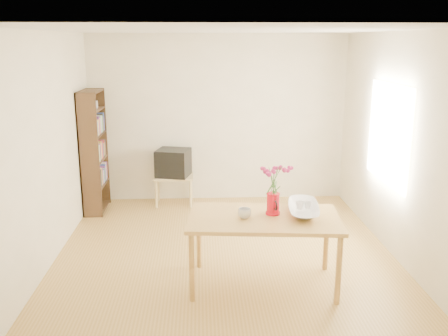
{
  "coord_description": "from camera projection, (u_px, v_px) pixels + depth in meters",
  "views": [
    {
      "loc": [
        -0.29,
        -5.51,
        2.49
      ],
      "look_at": [
        0.0,
        0.3,
        1.0
      ],
      "focal_mm": 40.0,
      "sensor_mm": 36.0,
      "label": 1
    }
  ],
  "objects": [
    {
      "name": "bookshelf",
      "position": [
        94.0,
        156.0,
        7.36
      ],
      "size": [
        0.28,
        0.7,
        1.8
      ],
      "color": "black",
      "rests_on": "ground"
    },
    {
      "name": "television",
      "position": [
        173.0,
        162.0,
        7.68
      ],
      "size": [
        0.57,
        0.54,
        0.41
      ],
      "rotation": [
        0.0,
        0.0,
        -0.24
      ],
      "color": "black",
      "rests_on": "tv_stand"
    },
    {
      "name": "room",
      "position": [
        228.0,
        149.0,
        5.65
      ],
      "size": [
        4.5,
        4.5,
        4.5
      ],
      "color": "olive",
      "rests_on": "ground"
    },
    {
      "name": "table",
      "position": [
        264.0,
        224.0,
        5.09
      ],
      "size": [
        1.61,
        1.01,
        0.75
      ],
      "rotation": [
        0.0,
        0.0,
        -0.09
      ],
      "color": "#B5843E",
      "rests_on": "ground"
    },
    {
      "name": "pitcher",
      "position": [
        273.0,
        204.0,
        5.13
      ],
      "size": [
        0.15,
        0.23,
        0.23
      ],
      "rotation": [
        0.0,
        0.0,
        0.16
      ],
      "color": "#B90A1A",
      "rests_on": "table"
    },
    {
      "name": "tv_stand",
      "position": [
        174.0,
        180.0,
        7.74
      ],
      "size": [
        0.6,
        0.45,
        0.46
      ],
      "color": "tan",
      "rests_on": "ground"
    },
    {
      "name": "mug",
      "position": [
        245.0,
        213.0,
        5.02
      ],
      "size": [
        0.18,
        0.18,
        0.1
      ],
      "primitive_type": "imported",
      "rotation": [
        0.0,
        0.0,
        3.63
      ],
      "color": "white",
      "rests_on": "table"
    },
    {
      "name": "teacup_a",
      "position": [
        300.0,
        196.0,
        5.15
      ],
      "size": [
        0.09,
        0.09,
        0.07
      ],
      "primitive_type": "imported",
      "rotation": [
        0.0,
        0.0,
        0.26
      ],
      "color": "white",
      "rests_on": "bowl"
    },
    {
      "name": "bowl",
      "position": [
        304.0,
        192.0,
        5.15
      ],
      "size": [
        0.54,
        0.54,
        0.45
      ],
      "primitive_type": "imported",
      "rotation": [
        0.0,
        0.0,
        -0.14
      ],
      "color": "white",
      "rests_on": "table"
    },
    {
      "name": "teacup_b",
      "position": [
        308.0,
        195.0,
        5.18
      ],
      "size": [
        0.08,
        0.08,
        0.06
      ],
      "primitive_type": "imported",
      "rotation": [
        0.0,
        0.0,
        1.78
      ],
      "color": "white",
      "rests_on": "bowl"
    },
    {
      "name": "flowers",
      "position": [
        274.0,
        177.0,
        5.05
      ],
      "size": [
        0.26,
        0.26,
        0.37
      ],
      "primitive_type": null,
      "color": "#BC2C6F",
      "rests_on": "pitcher"
    }
  ]
}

